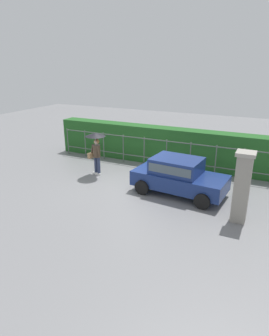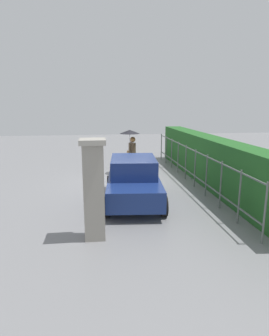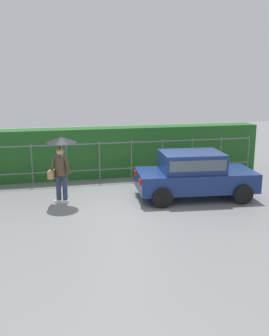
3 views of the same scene
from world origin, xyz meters
name	(u,v)px [view 2 (image 2 of 3)]	position (x,y,z in m)	size (l,w,h in m)	color
ground_plane	(122,183)	(0.00, 0.00, 0.00)	(40.00, 40.00, 0.00)	slate
car	(133,178)	(2.31, 0.18, 0.80)	(3.86, 2.13, 1.48)	navy
pedestrian	(131,143)	(-1.81, 0.58, 1.46)	(0.92, 0.92, 2.05)	#2D3856
gate_pillar	(94,189)	(4.84, -1.07, 1.24)	(0.60, 0.60, 2.42)	gray
fence_section	(190,163)	(0.25, 2.79, 0.83)	(10.88, 0.05, 1.50)	#59605B
hedge_row	(209,160)	(0.25, 3.58, 0.95)	(11.83, 0.90, 1.90)	#235B23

